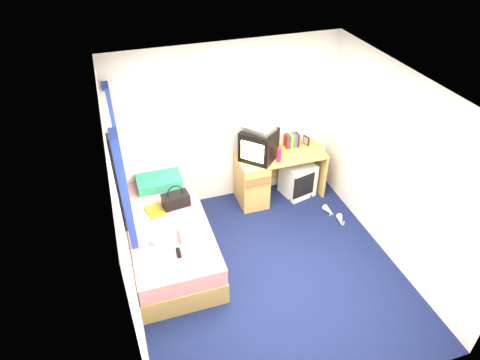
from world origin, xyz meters
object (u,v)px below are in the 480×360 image
object	(u,v)px
storage_cube	(298,179)
vcr	(259,128)
desk	(262,177)
picture_frame	(306,141)
remote_control	(179,253)
crt_tv	(259,145)
pillow	(159,181)
handbag	(176,200)
water_bottle	(157,238)
colour_swatch_fan	(172,250)
aerosol_can	(274,151)
bed	(170,239)
magazine	(155,211)
pink_water_bottle	(279,155)
white_heels	(335,216)
towel	(192,232)

from	to	relation	value
storage_cube	vcr	size ratio (longest dim) A/B	1.34
desk	picture_frame	size ratio (longest dim) A/B	9.29
remote_control	crt_tv	bearing A→B (deg)	42.78
pillow	remote_control	bearing A→B (deg)	-90.44
handbag	water_bottle	bearing A→B (deg)	-127.98
colour_swatch_fan	remote_control	world-z (taller)	remote_control
vcr	colour_swatch_fan	bearing A→B (deg)	-89.62
handbag	picture_frame	bearing A→B (deg)	7.84
desk	colour_swatch_fan	xyz separation A→B (m)	(-1.57, -1.23, 0.14)
pillow	colour_swatch_fan	world-z (taller)	pillow
vcr	storage_cube	bearing A→B (deg)	47.74
storage_cube	aerosol_can	bearing A→B (deg)	164.44
aerosol_can	colour_swatch_fan	xyz separation A→B (m)	(-1.73, -1.22, -0.29)
vcr	aerosol_can	xyz separation A→B (m)	(0.23, -0.02, -0.40)
desk	water_bottle	distance (m)	2.00
bed	magazine	distance (m)	0.40
pink_water_bottle	white_heels	size ratio (longest dim) A/B	0.43
desk	crt_tv	bearing A→B (deg)	179.54
colour_swatch_fan	storage_cube	bearing A→B (deg)	29.24
magazine	handbag	bearing A→B (deg)	8.75
bed	crt_tv	xyz separation A→B (m)	(1.47, 0.74, 0.71)
bed	desk	bearing A→B (deg)	25.51
pink_water_bottle	colour_swatch_fan	world-z (taller)	pink_water_bottle
crt_tv	remote_control	xyz separation A→B (m)	(-1.44, -1.30, -0.43)
bed	vcr	bearing A→B (deg)	26.72
bed	water_bottle	size ratio (longest dim) A/B	10.00
pink_water_bottle	towel	world-z (taller)	pink_water_bottle
pink_water_bottle	magazine	xyz separation A→B (m)	(-1.82, -0.31, -0.31)
handbag	pillow	bearing A→B (deg)	97.59
pillow	towel	xyz separation A→B (m)	(0.21, -1.14, -0.02)
colour_swatch_fan	white_heels	bearing A→B (deg)	10.94
handbag	colour_swatch_fan	distance (m)	0.83
crt_tv	towel	distance (m)	1.66
storage_cube	magazine	xyz separation A→B (m)	(-2.22, -0.44, 0.28)
picture_frame	remote_control	xyz separation A→B (m)	(-2.25, -1.44, -0.27)
magazine	remote_control	distance (m)	0.84
crt_tv	water_bottle	world-z (taller)	crt_tv
pillow	pink_water_bottle	bearing A→B (deg)	-8.18
pillow	aerosol_can	xyz separation A→B (m)	(1.66, -0.09, 0.23)
crt_tv	handbag	world-z (taller)	crt_tv
picture_frame	magazine	bearing A→B (deg)	176.62
crt_tv	vcr	xyz separation A→B (m)	(0.00, 0.00, 0.26)
storage_cube	pink_water_bottle	distance (m)	0.72
picture_frame	white_heels	world-z (taller)	picture_frame
storage_cube	water_bottle	xyz separation A→B (m)	(-2.28, -0.98, 0.31)
picture_frame	pillow	bearing A→B (deg)	163.80
handbag	water_bottle	xyz separation A→B (m)	(-0.34, -0.58, -0.06)
vcr	colour_swatch_fan	world-z (taller)	vcr
bed	handbag	xyz separation A→B (m)	(0.17, 0.31, 0.37)
desk	handbag	distance (m)	1.46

